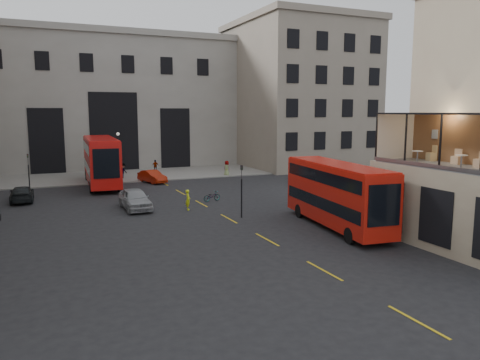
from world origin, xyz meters
name	(u,v)px	position (x,y,z in m)	size (l,w,h in m)	color
ground	(358,265)	(0.00, 0.00, 0.00)	(140.00, 140.00, 0.00)	black
host_frontage	(457,210)	(6.50, 0.00, 2.25)	(3.00, 11.00, 4.50)	tan
cafe_floor	(460,168)	(6.50, 0.00, 4.55)	(3.00, 10.00, 0.10)	slate
gateway	(107,98)	(-5.00, 47.99, 9.39)	(35.00, 10.60, 18.00)	#9B9891
building_right	(297,91)	(20.00, 39.97, 10.39)	(16.60, 18.60, 20.00)	gray
pavement_far	(114,176)	(-6.00, 38.00, 0.06)	(40.00, 12.00, 0.12)	slate
traffic_light_near	(242,184)	(-1.00, 12.00, 2.42)	(0.16, 0.20, 3.80)	black
traffic_light_far	(28,169)	(-15.00, 28.00, 2.42)	(0.16, 0.20, 3.80)	black
street_lamp_b	(119,159)	(-6.00, 34.00, 2.39)	(0.36, 0.36, 5.33)	black
bus_near	(337,192)	(3.50, 6.86, 2.38)	(3.69, 10.85, 4.24)	red
bus_far	(101,159)	(-8.23, 31.24, 2.77)	(3.46, 12.51, 4.94)	red
car_a	(135,199)	(-7.44, 17.99, 0.82)	(1.93, 4.80, 1.64)	#9B9DA2
car_b	(152,177)	(-3.01, 31.12, 0.67)	(1.42, 4.06, 1.34)	#9C1E09
car_c	(22,194)	(-15.59, 25.01, 0.66)	(1.84, 4.52, 1.31)	black
bicycle	(212,196)	(-0.79, 18.74, 0.42)	(0.56, 1.61, 0.85)	gray
cyclist	(188,200)	(-3.73, 16.09, 0.80)	(0.58, 0.38, 1.60)	yellow
pedestrian_b	(123,171)	(-5.39, 35.26, 0.89)	(1.15, 0.66, 1.78)	gray
pedestrian_c	(155,166)	(-0.53, 40.00, 0.76)	(0.90, 0.37, 1.53)	gray
pedestrian_d	(227,168)	(6.33, 32.88, 0.90)	(0.88, 0.57, 1.80)	gray
cafe_table_mid	(461,160)	(5.73, -0.74, 5.10)	(0.61, 0.61, 0.76)	white
cafe_table_far	(417,155)	(5.63, 2.19, 5.10)	(0.60, 0.60, 0.75)	silver
cafe_chair_b	(480,163)	(7.18, -0.65, 4.87)	(0.46, 0.46, 0.88)	tan
cafe_chair_c	(456,160)	(7.47, 1.10, 4.87)	(0.52, 0.52, 0.87)	tan
cafe_chair_d	(432,156)	(7.67, 3.11, 4.89)	(0.54, 0.54, 0.94)	tan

